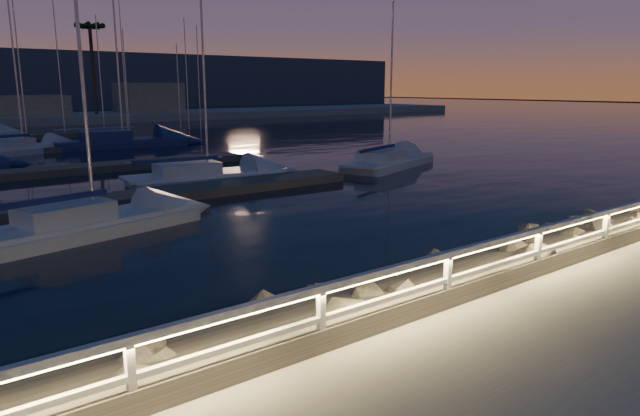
{
  "coord_description": "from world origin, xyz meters",
  "views": [
    {
      "loc": [
        -7.1,
        -6.6,
        4.06
      ],
      "look_at": [
        1.06,
        4.0,
        1.19
      ],
      "focal_mm": 32.0,
      "sensor_mm": 36.0,
      "label": 1
    }
  ],
  "objects_px": {
    "sailboat_h": "(204,175)",
    "sailboat_l": "(120,141)",
    "sailboat_b": "(88,222)",
    "sailboat_d": "(388,161)",
    "guard_rail": "(408,277)",
    "sailboat_k": "(21,148)"
  },
  "relations": [
    {
      "from": "sailboat_h",
      "to": "sailboat_l",
      "type": "relative_size",
      "value": 0.8
    },
    {
      "from": "sailboat_h",
      "to": "sailboat_b",
      "type": "bearing_deg",
      "value": -131.34
    },
    {
      "from": "sailboat_d",
      "to": "sailboat_l",
      "type": "distance_m",
      "value": 22.59
    },
    {
      "from": "guard_rail",
      "to": "sailboat_h",
      "type": "distance_m",
      "value": 19.48
    },
    {
      "from": "guard_rail",
      "to": "sailboat_l",
      "type": "xyz_separation_m",
      "value": [
        7.66,
        38.08,
        -0.9
      ]
    },
    {
      "from": "guard_rail",
      "to": "sailboat_l",
      "type": "distance_m",
      "value": 38.85
    },
    {
      "from": "sailboat_d",
      "to": "sailboat_h",
      "type": "bearing_deg",
      "value": 152.17
    },
    {
      "from": "sailboat_l",
      "to": "sailboat_h",
      "type": "bearing_deg",
      "value": -91.07
    },
    {
      "from": "guard_rail",
      "to": "sailboat_h",
      "type": "xyz_separation_m",
      "value": [
        5.27,
        18.73,
        -0.97
      ]
    },
    {
      "from": "guard_rail",
      "to": "sailboat_k",
      "type": "xyz_separation_m",
      "value": [
        0.66,
        37.79,
        -0.95
      ]
    },
    {
      "from": "sailboat_l",
      "to": "sailboat_k",
      "type": "bearing_deg",
      "value": -171.69
    },
    {
      "from": "sailboat_b",
      "to": "sailboat_k",
      "type": "relative_size",
      "value": 0.94
    },
    {
      "from": "sailboat_d",
      "to": "sailboat_l",
      "type": "height_order",
      "value": "sailboat_l"
    },
    {
      "from": "sailboat_d",
      "to": "sailboat_l",
      "type": "xyz_separation_m",
      "value": [
        -8.57,
        20.9,
        0.06
      ]
    },
    {
      "from": "guard_rail",
      "to": "sailboat_l",
      "type": "height_order",
      "value": "sailboat_l"
    },
    {
      "from": "sailboat_b",
      "to": "sailboat_d",
      "type": "xyz_separation_m",
      "value": [
        18.33,
        5.22,
        -0.01
      ]
    },
    {
      "from": "guard_rail",
      "to": "sailboat_l",
      "type": "bearing_deg",
      "value": 78.63
    },
    {
      "from": "guard_rail",
      "to": "sailboat_k",
      "type": "distance_m",
      "value": 37.81
    },
    {
      "from": "sailboat_b",
      "to": "sailboat_d",
      "type": "height_order",
      "value": "sailboat_d"
    },
    {
      "from": "sailboat_b",
      "to": "sailboat_k",
      "type": "xyz_separation_m",
      "value": [
        2.77,
        25.84,
        -0.0
      ]
    },
    {
      "from": "sailboat_b",
      "to": "sailboat_d",
      "type": "distance_m",
      "value": 19.06
    },
    {
      "from": "guard_rail",
      "to": "sailboat_h",
      "type": "height_order",
      "value": "sailboat_h"
    }
  ]
}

